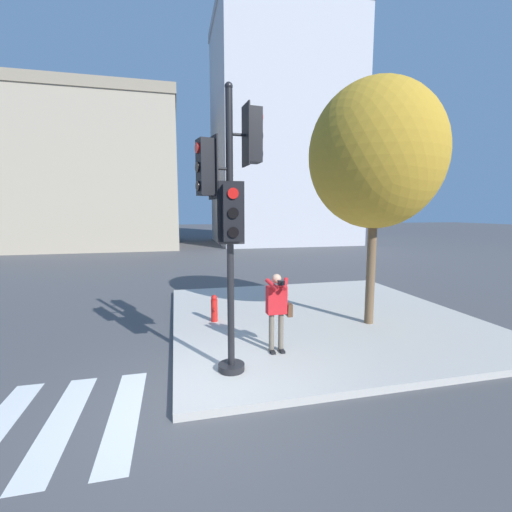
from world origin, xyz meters
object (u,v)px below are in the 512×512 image
street_tree (376,155)px  person_photographer (277,306)px  traffic_signal_pole (230,204)px  fire_hydrant (214,308)px

street_tree → person_photographer: bearing=-157.2°
traffic_signal_pole → person_photographer: traffic_signal_pole is taller
person_photographer → traffic_signal_pole: bearing=-148.4°
traffic_signal_pole → person_photographer: 2.37m
person_photographer → fire_hydrant: size_ratio=2.28×
person_photographer → street_tree: size_ratio=0.27×
traffic_signal_pole → street_tree: (3.89, 1.84, 1.23)m
traffic_signal_pole → fire_hydrant: size_ratio=6.99×
person_photographer → fire_hydrant: bearing=114.8°
traffic_signal_pole → fire_hydrant: (0.01, 2.89, -2.64)m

